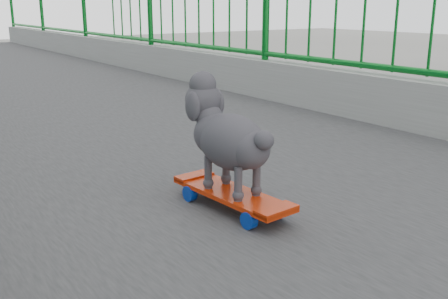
% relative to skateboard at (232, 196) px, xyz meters
% --- Properties ---
extents(skateboard, '(0.20, 0.54, 0.07)m').
position_rel_skateboard_xyz_m(skateboard, '(0.00, 0.00, 0.00)').
color(skateboard, red).
rests_on(skateboard, footbridge).
extents(poodle, '(0.22, 0.47, 0.39)m').
position_rel_skateboard_xyz_m(poodle, '(-0.00, 0.02, 0.23)').
color(poodle, '#2F2C32').
rests_on(poodle, skateboard).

